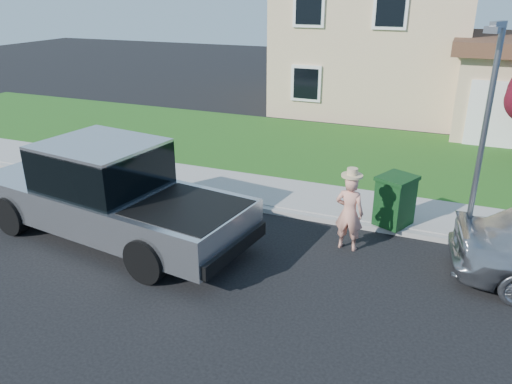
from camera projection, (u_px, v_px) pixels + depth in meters
ground at (228, 268)px, 10.19m from camera, size 80.00×80.00×0.00m
curb at (315, 218)px, 12.30m from camera, size 40.00×0.20×0.12m
sidewalk at (326, 201)px, 13.24m from camera, size 40.00×2.00×0.15m
lawn at (360, 154)px, 17.10m from camera, size 40.00×7.00×0.10m
house at (407, 40)px, 22.57m from camera, size 14.00×11.30×6.85m
pickup_truck at (109, 194)px, 11.16m from camera, size 6.99×3.19×2.22m
woman at (349, 212)px, 10.66m from camera, size 0.64×0.45×1.86m
trash_bin at (395, 200)px, 11.57m from camera, size 1.01×1.06×1.19m
street_lamp at (483, 135)px, 9.47m from camera, size 0.38×0.62×4.78m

